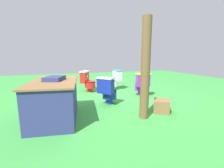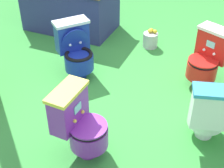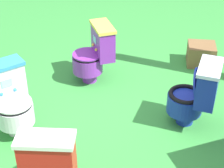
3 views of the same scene
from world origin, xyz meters
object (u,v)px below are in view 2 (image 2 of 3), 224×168
(toilet_white, at_px, (210,112))
(vendor_table, at_px, (70,5))
(toilet_red, at_px, (207,58))
(lemon_bucket, at_px, (150,40))
(toilet_purple, at_px, (80,123))
(toilet_blue, at_px, (76,49))

(toilet_white, relative_size, vendor_table, 0.46)
(toilet_red, bearing_deg, toilet_white, 124.25)
(toilet_red, xyz_separation_m, lemon_bucket, (-0.82, 0.75, -0.25))
(lemon_bucket, bearing_deg, toilet_purple, -96.87)
(toilet_blue, height_order, toilet_red, same)
(toilet_blue, relative_size, vendor_table, 0.46)
(toilet_white, bearing_deg, toilet_purple, -165.31)
(toilet_red, xyz_separation_m, vendor_table, (-2.20, 1.03, 0.02))
(toilet_blue, relative_size, toilet_red, 1.00)
(toilet_purple, height_order, lemon_bucket, toilet_purple)
(toilet_red, distance_m, lemon_bucket, 1.14)
(vendor_table, relative_size, lemon_bucket, 5.66)
(toilet_purple, xyz_separation_m, toilet_red, (1.10, 1.52, 0.00))
(lemon_bucket, bearing_deg, vendor_table, 168.48)
(toilet_blue, xyz_separation_m, vendor_table, (-0.58, 1.27, 0.02))
(vendor_table, bearing_deg, toilet_white, -42.31)
(toilet_white, height_order, lemon_bucket, toilet_white)
(toilet_blue, height_order, vendor_table, vendor_table)
(vendor_table, height_order, lemon_bucket, vendor_table)
(toilet_white, distance_m, toilet_red, 1.03)
(toilet_purple, bearing_deg, lemon_bucket, -176.60)
(toilet_white, xyz_separation_m, toilet_red, (-0.07, 1.03, 0.00))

